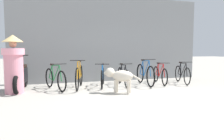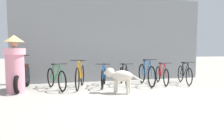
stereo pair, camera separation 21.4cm
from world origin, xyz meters
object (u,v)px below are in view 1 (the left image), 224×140
bicycle_1 (79,76)px  bicycle_4 (145,74)px  bicycle_2 (103,77)px  bicycle_5 (160,75)px  bicycle_0 (55,79)px  person_in_robes (14,63)px  stray_dog (120,76)px  bicycle_6 (182,74)px  motorcycle (21,77)px  bicycle_3 (123,76)px

bicycle_1 → bicycle_4: bearing=105.1°
bicycle_2 → bicycle_5: 2.20m
bicycle_0 → person_in_robes: bearing=-94.4°
bicycle_2 → stray_dog: bearing=25.0°
bicycle_6 → motorcycle: motorcycle is taller
bicycle_3 → bicycle_4: bearing=85.6°
bicycle_4 → bicycle_5: bearing=105.8°
bicycle_0 → bicycle_6: (4.63, -0.11, -0.00)m
bicycle_2 → stray_dog: bicycle_2 is taller
bicycle_1 → bicycle_3: size_ratio=1.06×
bicycle_2 → bicycle_6: size_ratio=1.03×
motorcycle → stray_dog: 3.04m
bicycle_2 → bicycle_3: (0.76, 0.04, 0.00)m
bicycle_0 → motorcycle: motorcycle is taller
person_in_robes → bicycle_0: bearing=-164.4°
motorcycle → person_in_robes: person_in_robes is taller
bicycle_0 → bicycle_6: size_ratio=1.05×
bicycle_2 → bicycle_3: bearing=110.9°
motorcycle → stray_dog: size_ratio=1.93×
bicycle_1 → bicycle_5: size_ratio=1.08×
bicycle_0 → bicycle_4: size_ratio=0.91×
bicycle_3 → bicycle_4: size_ratio=0.93×
bicycle_6 → motorcycle: (-5.63, 0.28, 0.08)m
bicycle_1 → stray_dog: (0.96, -1.17, 0.11)m
bicycle_4 → person_in_robes: (-4.25, -0.23, 0.48)m
bicycle_5 → person_in_robes: size_ratio=0.97×
bicycle_0 → stray_dog: size_ratio=1.69×
bicycle_2 → bicycle_3: size_ratio=0.96×
bicycle_2 → bicycle_6: bicycle_6 is taller
bicycle_3 → person_in_robes: size_ratio=0.99×
bicycle_1 → person_in_robes: person_in_robes is taller
bicycle_1 → person_in_robes: size_ratio=1.05×
bicycle_5 → bicycle_3: bearing=-79.3°
bicycle_6 → person_in_robes: person_in_robes is taller
bicycle_4 → stray_dog: bearing=-44.5°
bicycle_1 → bicycle_4: size_ratio=0.99×
bicycle_1 → bicycle_2: bicycle_1 is taller
bicycle_5 → stray_dog: size_ratio=1.71×
bicycle_0 → bicycle_3: bicycle_0 is taller
motorcycle → bicycle_2: bearing=94.5°
motorcycle → person_in_robes: bearing=-11.3°
bicycle_3 → stray_dog: (-0.60, -1.29, 0.16)m
bicycle_0 → bicycle_5: size_ratio=0.99×
bicycle_2 → bicycle_4: (1.53, -0.13, 0.05)m
bicycle_5 → stray_dog: bearing=-45.9°
motorcycle → bicycle_5: bearing=95.1°
bicycle_5 → person_in_robes: 4.96m
bicycle_6 → motorcycle: size_ratio=0.84×
bicycle_2 → bicycle_4: bicycle_4 is taller
stray_dog → bicycle_2: bearing=-45.7°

